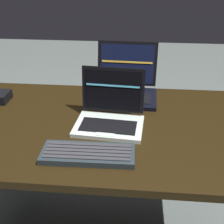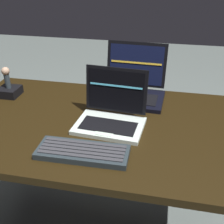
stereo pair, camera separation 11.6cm
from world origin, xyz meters
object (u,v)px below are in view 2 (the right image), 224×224
object	(u,v)px
laptop_rear	(132,87)
figurine	(6,76)
external_keyboard	(84,152)
laptop_front	(111,114)
figurine_stand	(9,92)

from	to	relation	value
laptop_rear	figurine	bearing A→B (deg)	-169.81
external_keyboard	figurine	distance (m)	0.67
external_keyboard	figurine	xyz separation A→B (m)	(-0.53, 0.41, 0.10)
laptop_rear	figurine	distance (m)	0.64
laptop_front	figurine_stand	world-z (taller)	laptop_front
laptop_front	external_keyboard	world-z (taller)	laptop_front
laptop_rear	figurine_stand	bearing A→B (deg)	-169.81
laptop_front	external_keyboard	size ratio (longest dim) A/B	0.88
laptop_front	external_keyboard	distance (m)	0.25
external_keyboard	figurine_stand	world-z (taller)	figurine_stand
laptop_front	figurine_stand	size ratio (longest dim) A/B	2.88
external_keyboard	figurine_stand	xyz separation A→B (m)	(-0.53, 0.41, 0.01)
external_keyboard	figurine_stand	bearing A→B (deg)	141.99
figurine	laptop_front	bearing A→B (deg)	-16.71
external_keyboard	laptop_front	bearing A→B (deg)	76.82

